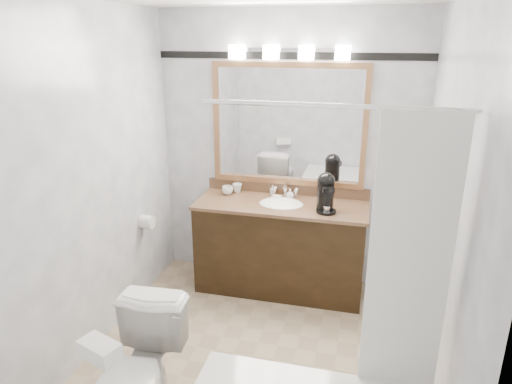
{
  "coord_description": "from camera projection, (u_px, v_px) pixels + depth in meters",
  "views": [
    {
      "loc": [
        0.7,
        -2.73,
        2.26
      ],
      "look_at": [
        -0.07,
        0.35,
        1.17
      ],
      "focal_mm": 32.0,
      "sensor_mm": 36.0,
      "label": 1
    }
  ],
  "objects": [
    {
      "name": "soap_bar",
      "position": [
        277.0,
        197.0,
        4.17
      ],
      "size": [
        0.09,
        0.07,
        0.03
      ],
      "primitive_type": "cube",
      "rotation": [
        0.0,
        0.0,
        -0.22
      ],
      "color": "beige",
      "rests_on": "vanity"
    },
    {
      "name": "coffee_maker",
      "position": [
        326.0,
        191.0,
        3.84
      ],
      "size": [
        0.18,
        0.21,
        0.33
      ],
      "rotation": [
        0.0,
        0.0,
        0.31
      ],
      "color": "black",
      "rests_on": "vanity"
    },
    {
      "name": "cup_left",
      "position": [
        227.0,
        190.0,
        4.27
      ],
      "size": [
        0.11,
        0.11,
        0.08
      ],
      "primitive_type": "imported",
      "rotation": [
        0.0,
        0.0,
        -0.09
      ],
      "color": "white",
      "rests_on": "vanity"
    },
    {
      "name": "tp_roll",
      "position": [
        147.0,
        222.0,
        4.04
      ],
      "size": [
        0.11,
        0.12,
        0.12
      ],
      "primitive_type": "cylinder",
      "rotation": [
        0.0,
        1.57,
        0.0
      ],
      "color": "white",
      "rests_on": "room"
    },
    {
      "name": "cup_right",
      "position": [
        237.0,
        188.0,
        4.33
      ],
      "size": [
        0.11,
        0.11,
        0.08
      ],
      "primitive_type": "imported",
      "rotation": [
        0.0,
        0.0,
        -0.32
      ],
      "color": "white",
      "rests_on": "vanity"
    },
    {
      "name": "mirror",
      "position": [
        288.0,
        125.0,
        4.09
      ],
      "size": [
        1.4,
        0.04,
        1.1
      ],
      "color": "#A27149",
      "rests_on": "room"
    },
    {
      "name": "toilet",
      "position": [
        136.0,
        380.0,
        2.62
      ],
      "size": [
        0.48,
        0.78,
        0.77
      ],
      "primitive_type": "imported",
      "rotation": [
        0.0,
        0.0,
        0.06
      ],
      "color": "white",
      "rests_on": "ground"
    },
    {
      "name": "tissue_box",
      "position": [
        100.0,
        350.0,
        2.22
      ],
      "size": [
        0.23,
        0.18,
        0.09
      ],
      "primitive_type": "cube",
      "rotation": [
        0.0,
        0.0,
        -0.34
      ],
      "color": "white",
      "rests_on": "toilet"
    },
    {
      "name": "room",
      "position": [
        253.0,
        199.0,
        2.99
      ],
      "size": [
        2.42,
        2.62,
        2.52
      ],
      "color": "tan",
      "rests_on": "ground"
    },
    {
      "name": "accent_stripe",
      "position": [
        290.0,
        56.0,
        3.9
      ],
      "size": [
        2.4,
        0.01,
        0.06
      ],
      "primitive_type": "cube",
      "color": "black",
      "rests_on": "room"
    },
    {
      "name": "vanity_light_bar",
      "position": [
        289.0,
        52.0,
        3.83
      ],
      "size": [
        1.02,
        0.14,
        0.12
      ],
      "color": "silver",
      "rests_on": "room"
    },
    {
      "name": "soap_bottle_a",
      "position": [
        273.0,
        190.0,
        4.27
      ],
      "size": [
        0.04,
        0.04,
        0.09
      ],
      "primitive_type": "imported",
      "rotation": [
        0.0,
        0.0,
        -0.08
      ],
      "color": "white",
      "rests_on": "vanity"
    },
    {
      "name": "vanity",
      "position": [
        280.0,
        245.0,
        4.19
      ],
      "size": [
        1.53,
        0.58,
        0.97
      ],
      "color": "black",
      "rests_on": "ground"
    },
    {
      "name": "soap_bottle_b",
      "position": [
        290.0,
        194.0,
        4.16
      ],
      "size": [
        0.09,
        0.09,
        0.09
      ],
      "primitive_type": "imported",
      "rotation": [
        0.0,
        0.0,
        0.32
      ],
      "color": "white",
      "rests_on": "vanity"
    }
  ]
}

